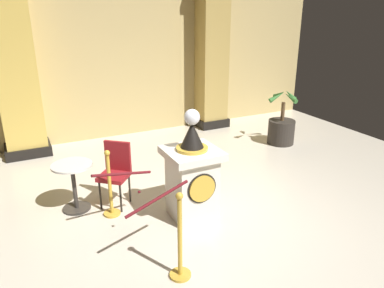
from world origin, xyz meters
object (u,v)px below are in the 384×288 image
at_px(cafe_table, 74,181).
at_px(cafe_chair_red, 116,168).
at_px(stanchion_near, 110,193).
at_px(stanchion_far, 180,248).
at_px(potted_palm_right, 281,129).
at_px(pedestal_clock, 192,176).

height_order(cafe_table, cafe_chair_red, cafe_chair_red).
xyz_separation_m(stanchion_near, cafe_table, (-0.43, 0.38, 0.12)).
height_order(stanchion_far, potted_palm_right, potted_palm_right).
distance_m(stanchion_near, potted_palm_right, 4.27).
bearing_deg(cafe_table, stanchion_far, -69.15).
height_order(pedestal_clock, cafe_chair_red, pedestal_clock).
xyz_separation_m(stanchion_near, potted_palm_right, (4.07, 1.28, -0.02)).
bearing_deg(cafe_chair_red, cafe_table, 171.22).
bearing_deg(pedestal_clock, potted_palm_right, 30.77).
distance_m(potted_palm_right, cafe_table, 4.59).
xyz_separation_m(stanchion_far, potted_palm_right, (3.74, 2.90, -0.04)).
bearing_deg(cafe_table, stanchion_near, -41.70).
distance_m(pedestal_clock, potted_palm_right, 3.57).
xyz_separation_m(potted_palm_right, cafe_table, (-4.50, -0.90, 0.13)).
distance_m(pedestal_clock, stanchion_near, 1.18).
bearing_deg(cafe_table, potted_palm_right, 11.33).
bearing_deg(stanchion_near, cafe_table, 138.30).
bearing_deg(potted_palm_right, cafe_table, -168.67).
height_order(potted_palm_right, cafe_chair_red, potted_palm_right).
xyz_separation_m(pedestal_clock, cafe_table, (-1.44, 0.92, -0.16)).
xyz_separation_m(stanchion_far, cafe_chair_red, (-0.16, 1.90, 0.21)).
relative_size(stanchion_near, potted_palm_right, 0.82).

